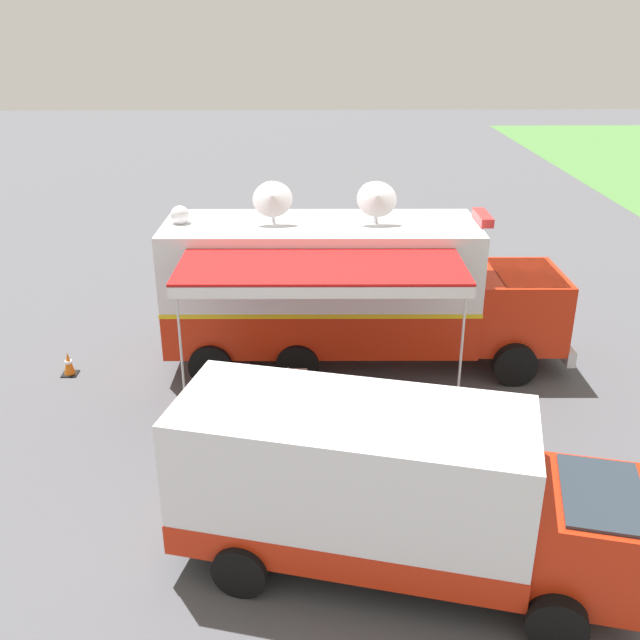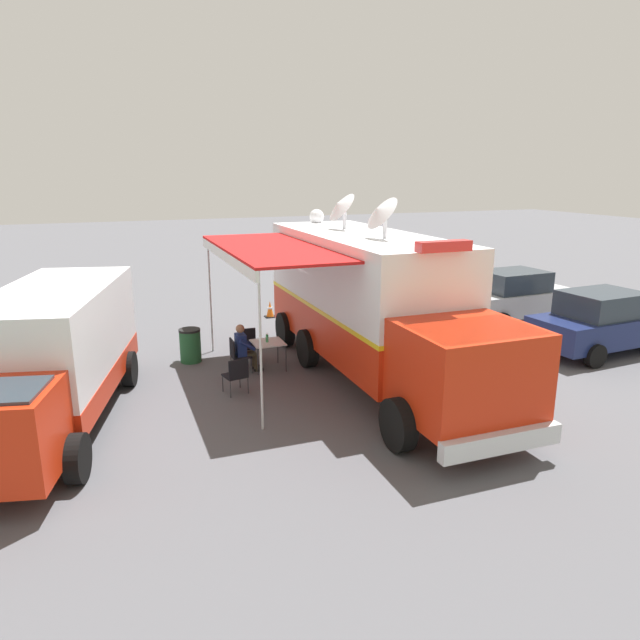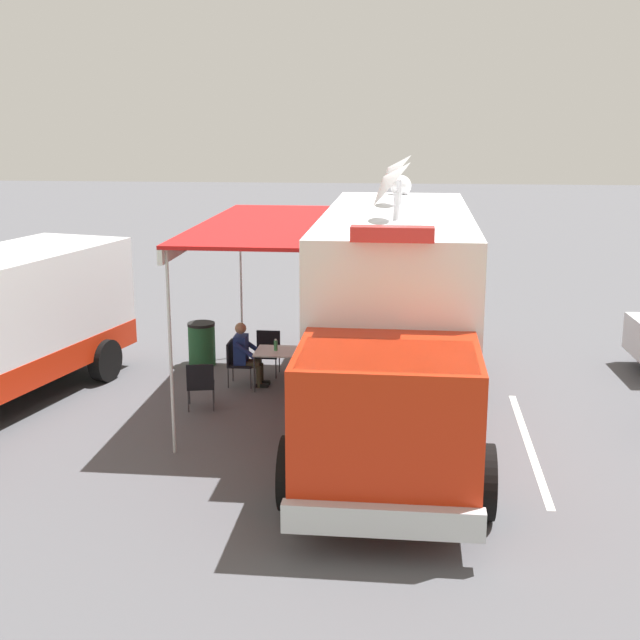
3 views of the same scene
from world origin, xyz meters
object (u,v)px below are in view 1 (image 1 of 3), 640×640
object	(u,v)px
seated_responder	(285,394)
car_behind_truck	(245,244)
folding_chair_at_table	(285,404)
trash_bin	(217,433)
folding_chair_beside_table	(248,393)
car_far_corner	(356,243)
water_bottle	(288,373)
traffic_cone	(69,364)
folding_chair_spare_by_truck	(358,413)
command_truck	(352,287)
support_truck	(386,491)
folding_table	(288,379)

from	to	relation	value
seated_responder	car_behind_truck	xyz separation A→B (m)	(-9.78, -1.54, 0.23)
folding_chair_at_table	trash_bin	size ratio (longest dim) A/B	0.96
folding_chair_beside_table	car_behind_truck	bearing A→B (deg)	-175.46
trash_bin	car_far_corner	world-z (taller)	car_far_corner
water_bottle	car_behind_truck	bearing A→B (deg)	-170.13
traffic_cone	car_far_corner	world-z (taller)	car_far_corner
folding_chair_spare_by_truck	car_far_corner	world-z (taller)	car_far_corner
car_behind_truck	seated_responder	bearing A→B (deg)	8.97
car_far_corner	folding_chair_spare_by_truck	bearing A→B (deg)	-3.69
command_truck	folding_chair_at_table	world-z (taller)	command_truck
water_bottle	support_truck	bearing A→B (deg)	17.71
command_truck	traffic_cone	distance (m)	6.95
seated_responder	car_behind_truck	size ratio (longest dim) A/B	0.29
traffic_cone	car_behind_truck	xyz separation A→B (m)	(-7.55, 3.63, 0.60)
folding_table	car_behind_truck	bearing A→B (deg)	-170.09
folding_chair_beside_table	trash_bin	size ratio (longest dim) A/B	0.96
command_truck	folding_table	bearing A→B (deg)	-33.91
folding_chair_at_table	support_truck	distance (m)	4.52
command_truck	car_behind_truck	size ratio (longest dim) A/B	2.23
command_truck	folding_chair_at_table	xyz separation A→B (m)	(3.01, -1.55, -1.43)
folding_table	support_truck	xyz separation A→B (m)	(4.92, 1.56, 0.71)
traffic_cone	car_far_corner	distance (m)	10.54
folding_chair_at_table	folding_chair_spare_by_truck	distance (m)	1.52
support_truck	car_far_corner	world-z (taller)	support_truck
folding_chair_beside_table	car_far_corner	xyz separation A→B (m)	(-9.49, 2.93, 0.37)
traffic_cone	support_truck	world-z (taller)	support_truck
command_truck	traffic_cone	size ratio (longest dim) A/B	16.43
seated_responder	water_bottle	bearing A→B (deg)	174.93
command_truck	folding_table	world-z (taller)	command_truck
folding_chair_beside_table	car_behind_truck	distance (m)	9.51
folding_table	folding_chair_at_table	world-z (taller)	folding_chair_at_table
water_bottle	folding_chair_at_table	world-z (taller)	water_bottle
water_bottle	trash_bin	distance (m)	2.24
command_truck	seated_responder	bearing A→B (deg)	-28.70
folding_table	folding_chair_spare_by_truck	xyz separation A→B (m)	(1.17, 1.41, -0.16)
seated_responder	trash_bin	size ratio (longest dim) A/B	1.37
traffic_cone	car_behind_truck	size ratio (longest dim) A/B	0.14
seated_responder	support_truck	bearing A→B (deg)	20.59
traffic_cone	car_behind_truck	bearing A→B (deg)	154.29
folding_table	car_behind_truck	distance (m)	9.31
folding_chair_beside_table	folding_chair_spare_by_truck	distance (m)	2.42
command_truck	water_bottle	bearing A→B (deg)	-33.83
water_bottle	support_truck	distance (m)	5.18
folding_chair_at_table	seated_responder	bearing A→B (deg)	179.01
folding_chair_spare_by_truck	water_bottle	bearing A→B (deg)	-129.14
folding_chair_spare_by_truck	seated_responder	xyz separation A→B (m)	(-0.56, -1.47, 0.14)
water_bottle	folding_chair_spare_by_truck	size ratio (longest dim) A/B	0.26
trash_bin	traffic_cone	size ratio (longest dim) A/B	1.57
folding_table	folding_chair_spare_by_truck	size ratio (longest dim) A/B	0.94
water_bottle	trash_bin	xyz separation A→B (m)	(1.76, -1.34, -0.38)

